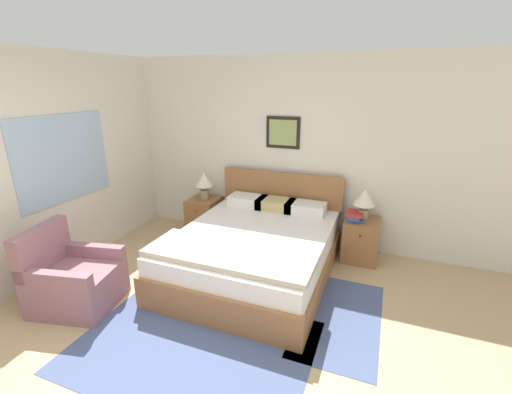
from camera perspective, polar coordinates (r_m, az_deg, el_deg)
ground_plane at (r=3.09m, az=-14.62°, el=-28.44°), size 16.00×16.00×0.00m
wall_back at (r=4.89m, az=4.71°, el=7.52°), size 6.93×0.09×2.60m
wall_left at (r=4.89m, az=-27.99°, el=5.42°), size 0.08×5.34×2.60m
area_rug_main at (r=3.36m, az=-10.46°, el=-23.25°), size 2.07×1.47×0.01m
area_rug_bedside at (r=3.71m, az=13.81°, el=-18.95°), size 0.77×1.43×0.01m
bed at (r=4.18m, az=-0.21°, el=-8.84°), size 1.76×2.17×1.03m
armchair at (r=4.11m, az=-28.22°, el=-12.09°), size 0.90×0.84×0.86m
nightstand_near_window at (r=5.35m, az=-8.56°, el=-3.10°), size 0.44×0.49×0.55m
nightstand_by_door at (r=4.72m, az=17.07°, el=-6.81°), size 0.44×0.49×0.55m
table_lamp_near_window at (r=5.18m, az=-8.65°, el=2.63°), size 0.27×0.27×0.41m
table_lamp_by_door at (r=4.53m, az=17.62°, el=-0.37°), size 0.27×0.27×0.41m
book_thick_bottom at (r=4.56m, az=16.12°, el=-3.53°), size 0.25×0.25×0.04m
book_hardcover_middle at (r=4.55m, az=16.16°, el=-3.09°), size 0.16×0.29×0.04m
book_novel_upper at (r=4.54m, az=16.20°, el=-2.65°), size 0.21×0.27×0.03m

